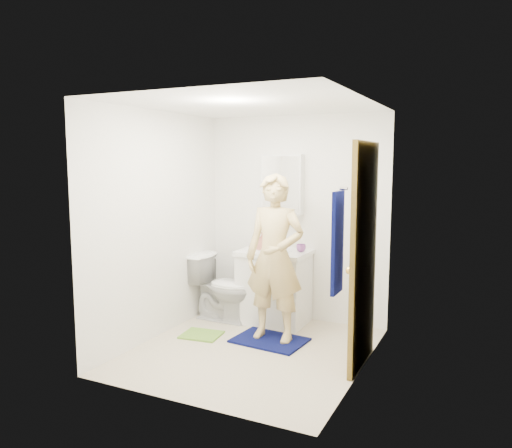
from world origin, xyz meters
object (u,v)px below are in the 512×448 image
(medicine_cabinet, at_px, (282,184))
(toothbrush_cup, at_px, (301,248))
(man, at_px, (275,258))
(toilet, at_px, (224,287))
(towel, at_px, (337,243))
(vanity_cabinet, at_px, (274,289))
(soap_dispenser, at_px, (262,241))

(medicine_cabinet, bearing_deg, toothbrush_cup, -27.42)
(man, bearing_deg, toothbrush_cup, 84.15)
(toilet, height_order, man, man)
(towel, relative_size, toothbrush_cup, 7.36)
(toothbrush_cup, bearing_deg, man, -95.19)
(medicine_cabinet, bearing_deg, man, -72.49)
(medicine_cabinet, bearing_deg, vanity_cabinet, -90.00)
(vanity_cabinet, distance_m, toilet, 0.60)
(toothbrush_cup, bearing_deg, towel, -60.48)
(vanity_cabinet, xyz_separation_m, toothbrush_cup, (0.30, 0.07, 0.49))
(toilet, bearing_deg, medicine_cabinet, -53.91)
(medicine_cabinet, relative_size, soap_dispenser, 3.32)
(vanity_cabinet, bearing_deg, man, -66.02)
(vanity_cabinet, xyz_separation_m, man, (0.24, -0.55, 0.49))
(towel, distance_m, man, 1.37)
(toilet, height_order, soap_dispenser, soap_dispenser)
(medicine_cabinet, height_order, toothbrush_cup, medicine_cabinet)
(toothbrush_cup, height_order, man, man)
(medicine_cabinet, relative_size, toothbrush_cup, 6.44)
(vanity_cabinet, bearing_deg, toilet, -162.96)
(soap_dispenser, relative_size, man, 0.12)
(towel, height_order, man, man)
(towel, relative_size, soap_dispenser, 3.79)
(toilet, relative_size, toothbrush_cup, 7.21)
(towel, bearing_deg, man, 134.98)
(vanity_cabinet, distance_m, man, 0.77)
(towel, xyz_separation_m, toothbrush_cup, (-0.88, 1.55, -0.36))
(toilet, relative_size, man, 0.45)
(medicine_cabinet, relative_size, toilet, 0.89)
(vanity_cabinet, bearing_deg, towel, -51.53)
(toilet, bearing_deg, towel, -125.54)
(soap_dispenser, distance_m, toothbrush_cup, 0.46)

